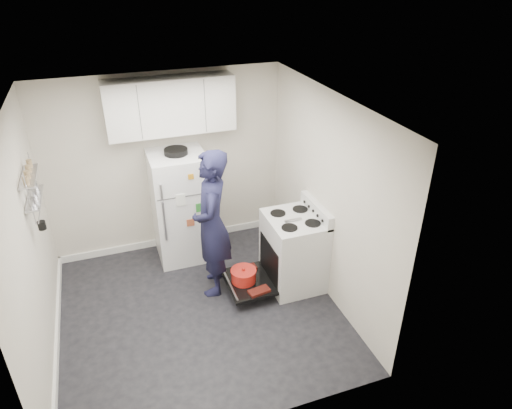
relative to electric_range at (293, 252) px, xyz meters
name	(u,v)px	position (x,y,z in m)	size (l,w,h in m)	color
room	(190,224)	(-1.29, -0.12, 0.74)	(3.21, 3.21, 2.51)	black
electric_range	(293,252)	(0.00, 0.00, 0.00)	(0.66, 0.76, 1.10)	silver
open_oven_door	(246,278)	(-0.62, 0.01, -0.27)	(0.55, 0.70, 0.24)	black
refrigerator	(181,206)	(-1.18, 1.10, 0.30)	(0.72, 0.74, 1.59)	white
upper_cabinets	(170,106)	(-1.16, 1.28, 1.63)	(1.60, 0.33, 0.70)	silver
wall_shelf_rack	(32,188)	(-2.78, 0.34, 1.21)	(0.14, 0.60, 0.61)	#B2B2B7
person	(212,224)	(-0.96, 0.24, 0.47)	(0.68, 0.45, 1.87)	#171734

